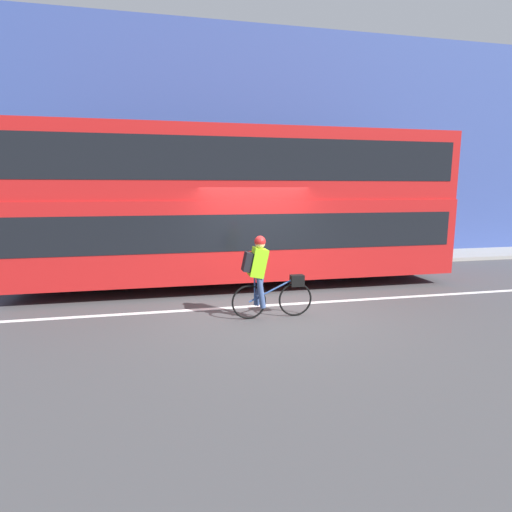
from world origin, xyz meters
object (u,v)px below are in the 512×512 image
Objects in this scene: cyclist_on_bike at (264,274)px; street_sign_post at (335,213)px; trash_bin at (228,246)px; bus at (239,201)px.

cyclist_on_bike is 6.59m from street_sign_post.
cyclist_on_bike is 5.41m from trash_bin.
trash_bin is at bearing 88.87° from bus.
bus is 2.97m from trash_bin.
trash_bin is (0.07, 5.41, -0.23)m from cyclist_on_bike.
trash_bin is 0.37× the size of street_sign_post.
street_sign_post reaches higher than cyclist_on_bike.
bus is 3.88× the size of street_sign_post.
cyclist_on_bike is (-0.02, -2.85, -1.28)m from bus.
bus is at bearing -91.13° from trash_bin.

